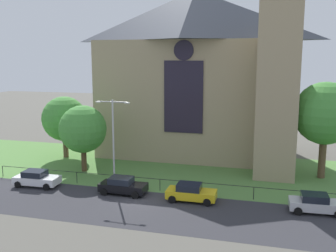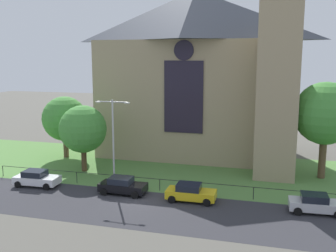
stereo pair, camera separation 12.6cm
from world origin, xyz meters
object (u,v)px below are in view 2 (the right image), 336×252
(church_building, at_px, (200,72))
(streetlamp_near, at_px, (113,132))
(parked_car_yellow, at_px, (191,192))
(parked_car_black, at_px, (123,186))
(tree_left_near, at_px, (83,129))
(tree_left_far, at_px, (65,119))
(tree_right_far, at_px, (325,114))
(parked_car_white, at_px, (37,178))
(parked_car_silver, at_px, (316,204))

(church_building, bearing_deg, streetlamp_near, -109.39)
(parked_car_yellow, bearing_deg, parked_car_black, 177.48)
(streetlamp_near, bearing_deg, tree_left_near, 141.90)
(streetlamp_near, bearing_deg, parked_car_black, -46.10)
(tree_left_far, xyz_separation_m, streetlamp_near, (10.16, -8.98, 0.54))
(parked_car_black, bearing_deg, church_building, 77.78)
(tree_right_far, bearing_deg, tree_left_near, -170.14)
(tree_left_near, bearing_deg, parked_car_black, -40.00)
(tree_left_far, height_order, streetlamp_near, streetlamp_near)
(parked_car_yellow, bearing_deg, church_building, 97.54)
(parked_car_black, bearing_deg, streetlamp_near, 134.72)
(parked_car_white, bearing_deg, tree_right_far, 18.06)
(tree_left_far, distance_m, parked_car_white, 11.75)
(tree_left_near, relative_size, parked_car_black, 1.68)
(tree_left_near, xyz_separation_m, parked_car_yellow, (12.92, -5.74, -3.82))
(parked_car_yellow, bearing_deg, tree_left_near, 154.98)
(parked_car_white, xyz_separation_m, parked_car_yellow, (14.93, 0.03, 0.00))
(church_building, distance_m, tree_left_far, 17.36)
(parked_car_yellow, bearing_deg, parked_car_silver, -0.49)
(tree_left_near, xyz_separation_m, parked_car_black, (6.65, -5.58, -3.82))
(tree_left_near, distance_m, streetlamp_near, 6.66)
(church_building, relative_size, tree_left_far, 3.50)
(streetlamp_near, bearing_deg, church_building, 70.61)
(tree_left_far, xyz_separation_m, parked_car_yellow, (17.87, -10.63, -3.98))
(tree_right_far, relative_size, tree_left_far, 1.31)
(parked_car_white, height_order, parked_car_yellow, same)
(tree_right_far, xyz_separation_m, parked_car_black, (-17.66, -9.81, -5.82))
(parked_car_white, bearing_deg, tree_left_near, 68.04)
(parked_car_white, bearing_deg, parked_car_yellow, -2.63)
(streetlamp_near, height_order, parked_car_white, streetlamp_near)
(parked_car_black, xyz_separation_m, parked_car_yellow, (6.27, -0.16, 0.00))
(parked_car_white, relative_size, parked_car_silver, 1.00)
(tree_left_near, distance_m, parked_car_white, 7.21)
(parked_car_yellow, bearing_deg, tree_left_far, 148.19)
(church_building, xyz_separation_m, tree_right_far, (13.89, -6.50, -3.71))
(church_building, height_order, streetlamp_near, church_building)
(tree_left_near, relative_size, tree_left_far, 0.95)
(tree_left_far, distance_m, parked_car_yellow, 21.17)
(church_building, relative_size, parked_car_white, 6.07)
(streetlamp_near, xyz_separation_m, parked_car_yellow, (7.71, -1.65, -4.52))
(streetlamp_near, height_order, parked_car_black, streetlamp_near)
(tree_left_far, bearing_deg, parked_car_yellow, -30.76)
(tree_left_near, relative_size, streetlamp_near, 0.86)
(church_building, height_order, parked_car_silver, church_building)
(parked_car_yellow, bearing_deg, parked_car_white, 179.05)
(parked_car_black, bearing_deg, tree_right_far, 29.87)
(parked_car_white, height_order, parked_car_silver, same)
(parked_car_yellow, height_order, parked_car_silver, same)
(tree_left_near, xyz_separation_m, tree_right_far, (24.31, 4.23, 2.00))
(streetlamp_near, bearing_deg, tree_left_far, 138.54)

